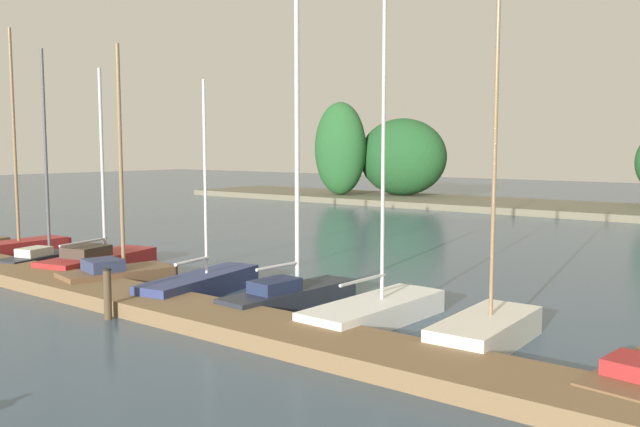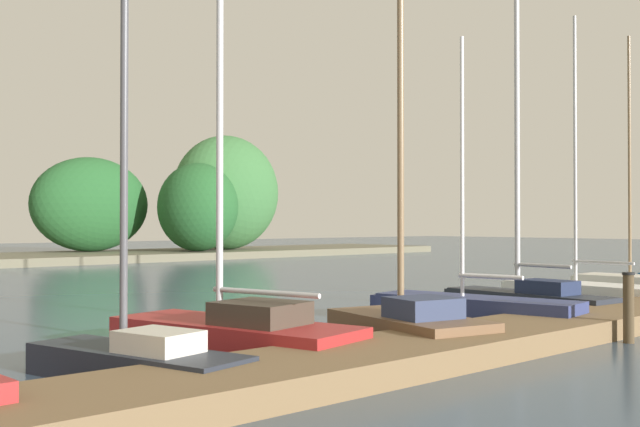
% 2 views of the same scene
% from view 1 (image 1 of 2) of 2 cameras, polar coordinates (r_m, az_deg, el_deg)
% --- Properties ---
extents(dock_pier, '(29.36, 1.80, 0.35)m').
position_cam_1_polar(dock_pier, '(16.46, -14.38, -7.43)').
color(dock_pier, brown).
rests_on(dock_pier, ground).
extents(far_shore, '(57.67, 8.06, 7.22)m').
position_cam_1_polar(far_shore, '(41.87, 23.27, 3.67)').
color(far_shore, '#66604C').
rests_on(far_shore, ground).
extents(sailboat_1, '(1.22, 4.12, 7.99)m').
position_cam_1_polar(sailboat_1, '(26.02, -24.59, -2.45)').
color(sailboat_1, maroon).
rests_on(sailboat_1, ground).
extents(sailboat_2, '(1.65, 3.46, 7.01)m').
position_cam_1_polar(sailboat_2, '(23.54, -22.41, -3.24)').
color(sailboat_2, '#232833').
rests_on(sailboat_2, ground).
extents(sailboat_3, '(2.20, 4.41, 6.31)m').
position_cam_1_polar(sailboat_3, '(22.23, -18.26, -3.67)').
color(sailboat_3, maroon).
rests_on(sailboat_3, ground).
extents(sailboat_4, '(1.91, 3.33, 6.67)m').
position_cam_1_polar(sailboat_4, '(19.41, -16.84, -4.85)').
color(sailboat_4, brown).
rests_on(sailboat_4, ground).
extents(sailboat_5, '(1.69, 4.30, 5.60)m').
position_cam_1_polar(sailboat_5, '(17.84, -9.90, -5.87)').
color(sailboat_5, navy).
rests_on(sailboat_5, ground).
extents(sailboat_6, '(1.25, 4.21, 7.95)m').
position_cam_1_polar(sailboat_6, '(16.30, -2.38, -6.39)').
color(sailboat_6, '#232833').
rests_on(sailboat_6, ground).
extents(sailboat_7, '(1.43, 4.22, 7.06)m').
position_cam_1_polar(sailboat_7, '(14.92, 5.07, -8.10)').
color(sailboat_7, white).
rests_on(sailboat_7, ground).
extents(sailboat_8, '(1.28, 3.32, 6.98)m').
position_cam_1_polar(sailboat_8, '(13.62, 14.26, -9.44)').
color(sailboat_8, silver).
rests_on(sailboat_8, ground).
extents(mooring_piling_1, '(0.20, 0.20, 1.16)m').
position_cam_1_polar(mooring_piling_1, '(15.76, -17.75, -6.57)').
color(mooring_piling_1, '#4C3D28').
rests_on(mooring_piling_1, ground).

